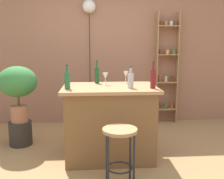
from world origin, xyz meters
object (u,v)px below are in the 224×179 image
at_px(bottle_sauce_amber, 153,78).
at_px(wine_glass_center, 126,75).
at_px(plant_stool, 21,133).
at_px(bar_stool, 120,143).
at_px(spice_shelf, 167,67).
at_px(bottle_vinegar, 97,75).
at_px(bottle_spirits_clear, 67,80).
at_px(bottle_soda_blue, 131,80).
at_px(potted_plant, 18,85).
at_px(pendant_globe_light, 89,8).
at_px(wine_glass_left, 105,76).

bearing_deg(bottle_sauce_amber, wine_glass_center, 119.38).
bearing_deg(bottle_sauce_amber, plant_stool, 159.14).
relative_size(bar_stool, wine_glass_center, 3.84).
xyz_separation_m(spice_shelf, bottle_vinegar, (-1.33, -1.20, 0.01)).
bearing_deg(bottle_spirits_clear, bottle_soda_blue, 1.33).
height_order(bar_stool, plant_stool, bar_stool).
height_order(bar_stool, potted_plant, potted_plant).
distance_m(potted_plant, bottle_soda_blue, 1.69).
distance_m(potted_plant, bottle_sauce_amber, 1.96).
distance_m(potted_plant, wine_glass_center, 1.57).
bearing_deg(pendant_globe_light, bottle_vinegar, -84.81).
xyz_separation_m(plant_stool, bottle_sauce_amber, (1.82, -0.69, 0.90)).
xyz_separation_m(bottle_vinegar, wine_glass_left, (0.11, -0.17, -0.00)).
xyz_separation_m(bar_stool, spice_shelf, (1.11, 2.24, 0.58)).
distance_m(bottle_spirits_clear, wine_glass_left, 0.56).
distance_m(bar_stool, bottle_sauce_amber, 0.94).
bearing_deg(bar_stool, spice_shelf, 63.72).
bearing_deg(bottle_soda_blue, spice_shelf, 60.90).
xyz_separation_m(wine_glass_left, wine_glass_center, (0.29, 0.17, 0.00)).
bearing_deg(bottle_vinegar, pendant_globe_light, 95.19).
height_order(bar_stool, bottle_sauce_amber, bottle_sauce_amber).
relative_size(potted_plant, bottle_soda_blue, 3.08).
xyz_separation_m(spice_shelf, potted_plant, (-2.47, -1.00, -0.15)).
relative_size(bar_stool, bottle_vinegar, 2.00).
xyz_separation_m(potted_plant, bottle_spirits_clear, (0.78, -0.67, 0.16)).
distance_m(bottle_vinegar, bottle_spirits_clear, 0.59).
distance_m(bar_stool, potted_plant, 1.90).
bearing_deg(potted_plant, plant_stool, -90.00).
bearing_deg(wine_glass_left, bottle_spirits_clear, -147.83).
relative_size(plant_stool, bottle_spirits_clear, 1.20).
xyz_separation_m(plant_stool, wine_glass_center, (1.55, -0.21, 0.89)).
xyz_separation_m(plant_stool, bottle_vinegar, (1.15, -0.21, 0.89)).
height_order(bottle_soda_blue, wine_glass_left, bottle_soda_blue).
distance_m(bottle_spirits_clear, bottle_soda_blue, 0.77).
bearing_deg(wine_glass_left, wine_glass_center, 29.71).
height_order(bottle_sauce_amber, bottle_vinegar, bottle_sauce_amber).
relative_size(plant_stool, bottle_vinegar, 1.13).
xyz_separation_m(potted_plant, pendant_globe_light, (1.03, 1.04, 1.22)).
height_order(bottle_vinegar, wine_glass_center, bottle_vinegar).
height_order(bottle_soda_blue, wine_glass_center, bottle_soda_blue).
relative_size(spice_shelf, wine_glass_center, 12.65).
distance_m(potted_plant, bottle_spirits_clear, 1.04).
bearing_deg(pendant_globe_light, bottle_soda_blue, -72.89).
relative_size(bottle_soda_blue, wine_glass_center, 1.63).
distance_m(spice_shelf, bottle_spirits_clear, 2.37).
bearing_deg(wine_glass_left, bar_stool, -82.97).
distance_m(spice_shelf, wine_glass_center, 1.51).
bearing_deg(bar_stool, plant_stool, 137.47).
relative_size(bottle_soda_blue, pendant_globe_light, 0.12).
xyz_separation_m(bottle_sauce_amber, bottle_vinegar, (-0.68, 0.49, -0.00)).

